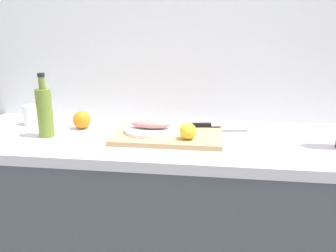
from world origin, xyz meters
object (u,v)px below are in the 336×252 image
chef_knife (211,125)px  white_plate (151,129)px  olive_oil_bottle (45,111)px  cutting_board (168,135)px  coffee_mug_0 (32,115)px  orange_0 (82,120)px  fish_fillet (151,124)px  lemon_0 (188,131)px

chef_knife → white_plate: bearing=-166.9°
white_plate → olive_oil_bottle: olive_oil_bottle is taller
cutting_board → coffee_mug_0: coffee_mug_0 is taller
white_plate → orange_0: (-0.33, 0.07, 0.01)m
olive_oil_bottle → orange_0: 0.18m
coffee_mug_0 → orange_0: size_ratio=1.41×
fish_fillet → olive_oil_bottle: size_ratio=0.63×
cutting_board → chef_knife: (0.17, 0.12, 0.02)m
chef_knife → orange_0: bearing=174.2°
lemon_0 → coffee_mug_0: bearing=165.7°
fish_fillet → chef_knife: 0.27m
white_plate → lemon_0: bearing=-28.9°
cutting_board → white_plate: 0.08m
fish_fillet → white_plate: bearing=0.0°
chef_knife → cutting_board: bearing=-155.1°
lemon_0 → coffee_mug_0: coffee_mug_0 is taller
cutting_board → coffee_mug_0: bearing=169.8°
cutting_board → orange_0: size_ratio=5.51×
fish_fillet → chef_knife: size_ratio=0.58×
chef_knife → fish_fillet: bearing=-166.9°
lemon_0 → orange_0: bearing=162.4°
olive_oil_bottle → coffee_mug_0: size_ratio=2.35×
coffee_mug_0 → olive_oil_bottle: bearing=-47.0°
chef_knife → orange_0: orange_0 is taller
olive_oil_bottle → coffee_mug_0: olive_oil_bottle is taller
orange_0 → white_plate: bearing=-11.6°
coffee_mug_0 → orange_0: 0.26m
chef_knife → olive_oil_bottle: size_ratio=1.09×
olive_oil_bottle → cutting_board: bearing=5.6°
lemon_0 → coffee_mug_0: (-0.76, 0.19, -0.01)m
cutting_board → fish_fillet: (-0.07, 0.02, 0.04)m
cutting_board → lemon_0: bearing=-39.5°
white_plate → olive_oil_bottle: 0.45m
fish_fillet → lemon_0: bearing=-28.9°
fish_fillet → chef_knife: (0.25, 0.10, -0.02)m
orange_0 → lemon_0: bearing=-17.6°
lemon_0 → white_plate: bearing=151.1°
white_plate → coffee_mug_0: 0.60m
cutting_board → lemon_0: 0.12m
chef_knife → olive_oil_bottle: 0.71m
lemon_0 → orange_0: (-0.49, 0.16, -0.01)m
white_plate → chef_knife: chef_knife is taller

